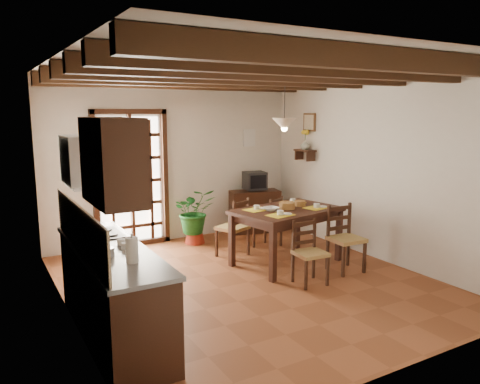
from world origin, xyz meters
TOP-DOWN VIEW (x-y plane):
  - ground_plane at (0.00, 0.00)m, footprint 5.00×5.00m
  - room_shell at (0.00, 0.00)m, footprint 4.52×5.02m
  - ceiling_beams at (0.00, 0.00)m, footprint 4.50×4.34m
  - french_door at (-0.80, 2.45)m, footprint 1.26×0.11m
  - kitchen_counter at (-1.96, -0.60)m, footprint 0.64×2.25m
  - upper_cabinet at (-2.08, -1.30)m, footprint 0.35×0.80m
  - range_hood at (-2.05, -0.05)m, footprint 0.38×0.60m
  - counter_items at (-1.95, -0.51)m, footprint 0.50×1.43m
  - dining_table at (0.89, 0.40)m, footprint 1.68×1.25m
  - chair_near_left at (0.67, -0.45)m, footprint 0.41×0.40m
  - chair_near_right at (1.42, -0.30)m, footprint 0.46×0.44m
  - chair_far_left at (0.38, 1.10)m, footprint 0.55×0.54m
  - chair_far_right at (1.13, 1.24)m, footprint 0.51×0.50m
  - table_setting at (0.89, 0.40)m, footprint 1.11×0.74m
  - table_bowl at (0.62, 0.40)m, footprint 0.23×0.23m
  - sideboard at (1.47, 2.23)m, footprint 0.99×0.62m
  - crt_tv at (1.47, 2.22)m, footprint 0.43×0.41m
  - fuse_box at (1.50, 2.48)m, footprint 0.25×0.03m
  - plant_pot at (0.15, 2.05)m, footprint 0.34×0.34m
  - potted_plant at (0.15, 2.05)m, footprint 2.08×1.87m
  - wall_shelf at (2.14, 1.60)m, footprint 0.20×0.42m
  - shelf_vase at (2.14, 1.60)m, footprint 0.15×0.15m
  - shelf_flowers at (2.14, 1.60)m, footprint 0.14×0.14m
  - framed_picture at (2.22, 1.60)m, footprint 0.03×0.32m
  - pendant_lamp at (0.89, 0.50)m, footprint 0.36×0.36m

SIDE VIEW (x-z plane):
  - ground_plane at x=0.00m, z-range 0.00..0.00m
  - plant_pot at x=0.15m, z-range 0.01..0.21m
  - chair_near_left at x=0.67m, z-range -0.16..0.68m
  - chair_far_right at x=1.13m, z-range -0.16..0.70m
  - chair_far_left at x=0.38m, z-range -0.17..0.75m
  - chair_near_right at x=1.42m, z-range -0.18..0.77m
  - sideboard at x=1.47m, z-range 0.00..0.78m
  - kitchen_counter at x=-1.96m, z-range -0.22..1.16m
  - potted_plant at x=0.15m, z-range -0.44..1.58m
  - dining_table at x=0.89m, z-range 0.31..1.14m
  - table_bowl at x=0.62m, z-range 0.83..0.88m
  - table_setting at x=0.89m, z-range 0.89..0.99m
  - counter_items at x=-1.95m, z-range 0.83..1.08m
  - crt_tv at x=1.47m, z-range 0.81..1.14m
  - french_door at x=-0.80m, z-range 0.02..2.34m
  - wall_shelf at x=2.14m, z-range 1.41..1.61m
  - shelf_vase at x=2.14m, z-range 1.57..1.73m
  - range_hood at x=-2.05m, z-range 1.46..2.00m
  - fuse_box at x=1.50m, z-range 1.59..1.91m
  - room_shell at x=0.00m, z-range 0.41..3.22m
  - upper_cabinet at x=-2.08m, z-range 1.50..2.20m
  - shelf_flowers at x=2.14m, z-range 1.68..2.04m
  - framed_picture at x=2.22m, z-range 1.89..2.21m
  - pendant_lamp at x=0.89m, z-range 1.66..2.50m
  - ceiling_beams at x=0.00m, z-range 2.59..2.79m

